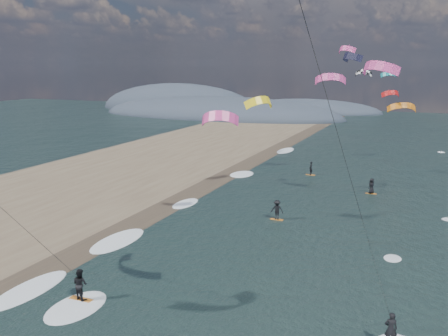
% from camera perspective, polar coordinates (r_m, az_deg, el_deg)
% --- Properties ---
extents(wet_sand_strip, '(3.00, 240.00, 0.00)m').
position_cam_1_polar(wet_sand_strip, '(35.71, -18.08, -10.22)').
color(wet_sand_strip, '#382D23').
rests_on(wet_sand_strip, ground).
extents(coastal_hills, '(80.00, 41.00, 15.00)m').
position_cam_1_polar(coastal_hills, '(134.96, -1.25, 6.35)').
color(coastal_hills, '#3D4756').
rests_on(coastal_hills, ground).
extents(kitesurfer_near_a, '(7.82, 9.12, 18.10)m').
position_cam_1_polar(kitesurfer_near_a, '(18.27, 9.77, 13.99)').
color(kitesurfer_near_a, '#C26E22').
rests_on(kitesurfer_near_a, ground).
extents(far_kitesurfers, '(8.82, 18.92, 1.75)m').
position_cam_1_polar(far_kitesurfers, '(48.42, 10.12, -2.93)').
color(far_kitesurfers, '#C26E22').
rests_on(far_kitesurfers, ground).
extents(bg_kite_field, '(15.16, 70.85, 8.97)m').
position_cam_1_polar(bg_kite_field, '(67.92, 14.89, 9.86)').
color(bg_kite_field, orange).
rests_on(bg_kite_field, ground).
extents(shoreline_surf, '(2.40, 79.40, 0.11)m').
position_cam_1_polar(shoreline_surf, '(38.46, -12.05, -8.27)').
color(shoreline_surf, white).
rests_on(shoreline_surf, ground).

